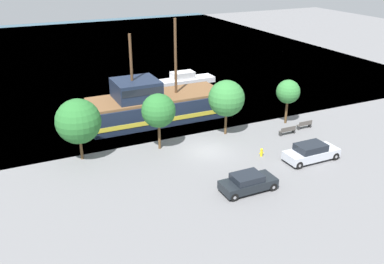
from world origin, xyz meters
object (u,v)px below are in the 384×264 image
Objects in this scene: pirate_ship at (155,104)px; fire_hydrant at (261,152)px; moored_boat_dockside at (185,79)px; parked_car_curb_mid at (248,182)px; bench_promenade_west at (305,125)px; bench_promenade_east at (288,131)px; parked_car_curb_front at (311,152)px.

pirate_ship is 13.51m from fire_hydrant.
moored_boat_dockside is at bearing 82.13° from fire_hydrant.
fire_hydrant is at bearing -97.87° from moored_boat_dockside.
parked_car_curb_mid is 2.67× the size of bench_promenade_west.
bench_promenade_east is (9.27, 7.43, -0.26)m from parked_car_curb_mid.
parked_car_curb_front reaches higher than fire_hydrant.
pirate_ship is at bearing 93.32° from parked_car_curb_mid.
parked_car_curb_mid is at bearing -141.29° from bench_promenade_east.
moored_boat_dockside reaches higher than parked_car_curb_front.
bench_promenade_east is 2.58m from bench_promenade_west.
moored_boat_dockside is at bearing 102.33° from bench_promenade_west.
fire_hydrant is (5.23, -12.39, -1.28)m from pirate_ship.
fire_hydrant is 0.44× the size of bench_promenade_east.
pirate_ship is at bearing 120.12° from parked_car_curb_front.
parked_car_curb_front is 7.90m from parked_car_curb_mid.
parked_car_curb_mid is (-7.47, -27.77, 0.09)m from moored_boat_dockside.
parked_car_curb_front is at bearing -59.88° from pirate_ship.
parked_car_curb_mid is at bearing -133.42° from fire_hydrant.
pirate_ship is 13.82m from moored_boat_dockside.
bench_promenade_west is at bearing -34.93° from pirate_ship.
pirate_ship reaches higher than moored_boat_dockside.
parked_car_curb_front is 4.22m from fire_hydrant.
pirate_ship reaches higher than fire_hydrant.
parked_car_curb_front is at bearing -124.94° from bench_promenade_west.
moored_boat_dockside is 4.82× the size of bench_promenade_west.
fire_hydrant is at bearing -67.13° from pirate_ship.
bench_promenade_east is 1.07× the size of bench_promenade_west.
bench_promenade_west is at bearing 55.06° from parked_car_curb_front.
parked_car_curb_mid is (0.98, -16.88, -0.99)m from pirate_ship.
fire_hydrant is 8.31m from bench_promenade_west.
pirate_ship is 10.04× the size of bench_promenade_west.
bench_promenade_west is at bearing 11.76° from bench_promenade_east.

